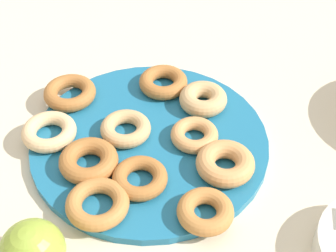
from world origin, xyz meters
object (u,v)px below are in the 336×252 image
at_px(donut_6, 205,211).
at_px(apple, 33,251).
at_px(donut_plate, 150,142).
at_px(donut_1, 163,82).
at_px(donut_0, 89,161).
at_px(donut_10, 49,133).
at_px(donut_8, 225,163).
at_px(donut_3, 194,133).
at_px(donut_7, 140,178).
at_px(donut_4, 126,129).
at_px(donut_5, 203,99).
at_px(donut_2, 70,93).
at_px(donut_9, 97,204).

relative_size(donut_6, apple, 0.96).
relative_size(donut_plate, donut_1, 4.44).
bearing_deg(donut_0, donut_10, -129.73).
bearing_deg(donut_0, donut_plate, 125.34).
height_order(donut_plate, donut_1, donut_1).
height_order(donut_1, donut_6, same).
bearing_deg(donut_plate, donut_8, 62.06).
bearing_deg(donut_8, donut_plate, -117.94).
bearing_deg(donut_plate, donut_3, 93.93).
bearing_deg(donut_1, donut_7, -6.73).
height_order(donut_4, donut_10, same).
height_order(donut_7, donut_8, donut_8).
bearing_deg(donut_1, donut_0, -28.75).
xyz_separation_m(donut_1, donut_4, (0.12, -0.06, -0.00)).
height_order(donut_8, apple, apple).
xyz_separation_m(donut_6, donut_10, (-0.15, -0.25, -0.00)).
xyz_separation_m(donut_5, donut_7, (0.18, -0.10, -0.00)).
xyz_separation_m(donut_3, apple, (0.24, -0.21, 0.02)).
bearing_deg(donut_3, apple, -41.18).
height_order(donut_plate, donut_2, donut_2).
height_order(donut_0, apple, apple).
bearing_deg(donut_5, donut_plate, -46.17).
bearing_deg(donut_0, donut_1, 151.25).
bearing_deg(donut_0, donut_7, 69.80).
height_order(donut_0, donut_4, donut_0).
bearing_deg(donut_9, donut_2, -161.60).
bearing_deg(donut_plate, apple, -30.12).
bearing_deg(donut_5, donut_9, -34.05).
bearing_deg(donut_5, apple, -35.13).
bearing_deg(donut_4, donut_plate, 74.78).
height_order(donut_0, donut_6, donut_0).
distance_m(donut_1, donut_3, 0.14).
height_order(donut_2, apple, apple).
height_order(donut_3, donut_4, same).
distance_m(donut_4, apple, 0.26).
relative_size(donut_2, donut_9, 1.01).
height_order(donut_0, donut_10, donut_0).
relative_size(donut_plate, donut_7, 4.66).
bearing_deg(donut_1, donut_9, -16.88).
bearing_deg(donut_9, donut_10, -145.37).
height_order(donut_4, donut_5, donut_5).
distance_m(donut_6, donut_7, 0.11).
bearing_deg(apple, donut_3, 138.82).
height_order(donut_3, donut_5, donut_5).
xyz_separation_m(donut_4, donut_9, (0.15, -0.03, 0.00)).
distance_m(donut_2, donut_9, 0.25).
relative_size(donut_9, apple, 1.08).
distance_m(donut_2, apple, 0.33).
bearing_deg(donut_5, donut_10, -70.92).
height_order(donut_0, donut_1, donut_0).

